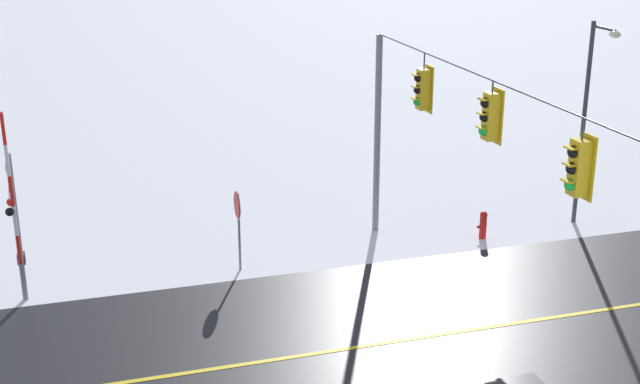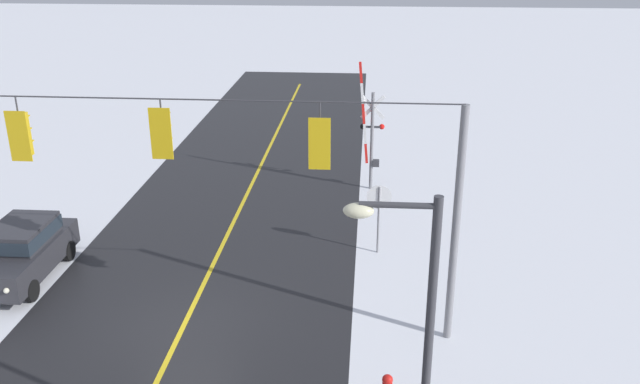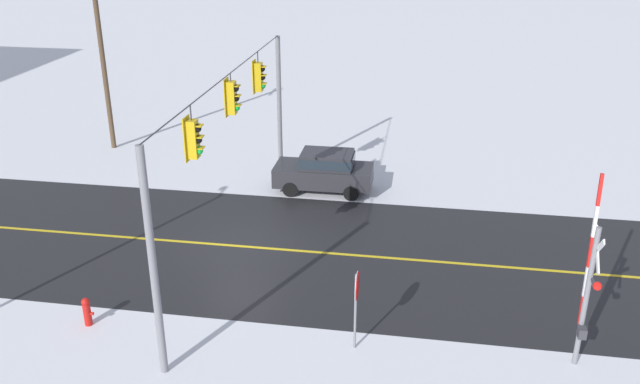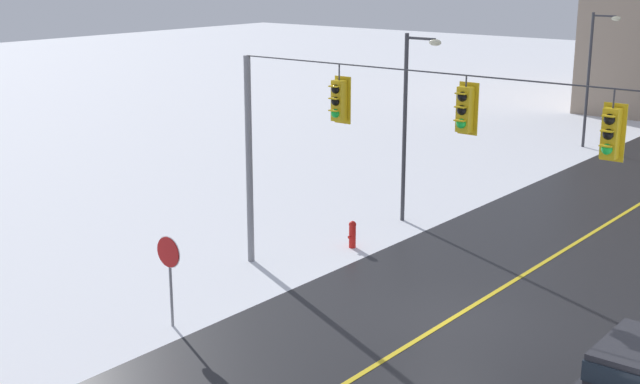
# 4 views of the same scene
# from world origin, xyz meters

# --- Properties ---
(ground_plane) EXTENTS (160.00, 160.00, 0.00)m
(ground_plane) POSITION_xyz_m (0.00, 0.00, 0.00)
(ground_plane) COLOR white
(signal_span) EXTENTS (14.20, 0.47, 6.22)m
(signal_span) POSITION_xyz_m (0.01, -0.01, 4.24)
(signal_span) COLOR gray
(signal_span) RESTS_ON ground
(stop_sign) EXTENTS (0.80, 0.09, 2.35)m
(stop_sign) POSITION_xyz_m (-5.20, -4.78, 1.71)
(stop_sign) COLOR gray
(stop_sign) RESTS_ON ground
(railroad_crossing) EXTENTS (1.08, 0.31, 5.18)m
(railroad_crossing) POSITION_xyz_m (-4.89, -10.58, 2.35)
(railroad_crossing) COLOR gray
(railroad_crossing) RESTS_ON ground
(parked_car_charcoal) EXTENTS (1.84, 4.21, 1.74)m
(parked_car_charcoal) POSITION_xyz_m (5.48, -2.24, 0.95)
(parked_car_charcoal) COLOR #2D2D33
(parked_car_charcoal) RESTS_ON ground
(streetlamp_near) EXTENTS (1.39, 0.28, 6.50)m
(streetlamp_near) POSITION_xyz_m (-5.59, 6.45, 3.92)
(streetlamp_near) COLOR #38383D
(streetlamp_near) RESTS_ON ground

